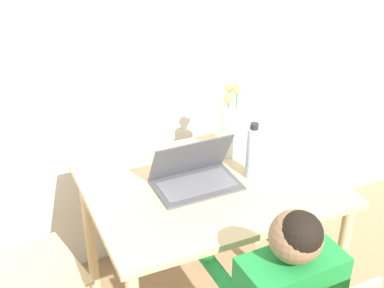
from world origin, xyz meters
The scene contains 5 objects.
wall_back centered at (0.00, 2.23, 1.25)m, with size 6.40×0.05×2.50m.
dining_table centered at (-0.28, 1.62, 0.65)m, with size 1.05×0.80×0.75m.
laptop centered at (-0.35, 1.64, 0.80)m, with size 0.36×0.23×0.21m.
flower_vase centered at (-0.09, 1.81, 0.89)m, with size 0.11×0.11×0.35m.
water_bottle centered at (-0.10, 1.59, 0.87)m, with size 0.06×0.06×0.26m.
Camera 1 is at (-1.13, -0.11, 2.01)m, focal length 50.00 mm.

